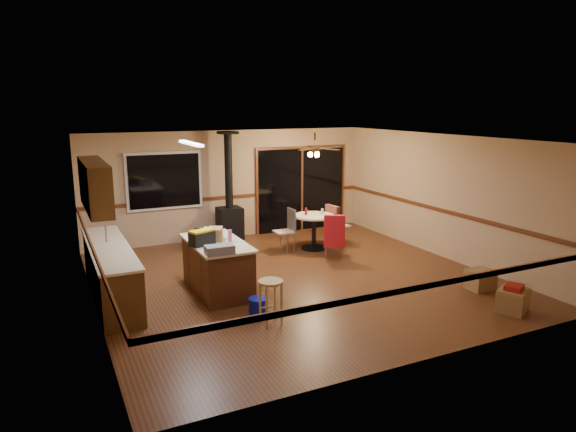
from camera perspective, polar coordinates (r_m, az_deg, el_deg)
floor at (r=9.67m, az=0.78°, el=-7.02°), size 7.00×7.00×0.00m
ceiling at (r=9.14m, az=0.83°, el=8.55°), size 7.00×7.00×0.00m
wall_back at (r=12.50m, az=-6.39°, el=3.49°), size 7.00×0.00×7.00m
wall_front at (r=6.48m, az=14.81°, el=-5.17°), size 7.00×0.00×7.00m
wall_left at (r=8.40m, az=-21.11°, el=-1.60°), size 0.00×7.00×7.00m
wall_right at (r=11.30m, az=16.91°, el=2.09°), size 0.00×7.00×7.00m
chair_rail at (r=9.38m, az=0.80°, el=-1.25°), size 7.00×7.00×0.08m
window at (r=11.99m, az=-13.57°, el=3.82°), size 1.72×0.10×1.32m
sliding_door at (r=13.23m, az=1.50°, el=2.96°), size 2.52×0.10×2.10m
lower_cabinets at (r=9.13m, az=-19.08°, el=-6.04°), size 0.60×3.00×0.86m
countertop at (r=9.01m, az=-19.28°, el=-3.32°), size 0.64×3.04×0.04m
upper_cabinets at (r=8.99m, az=-20.68°, el=3.20°), size 0.35×2.00×0.80m
kitchen_island at (r=8.99m, az=-7.85°, el=-5.60°), size 0.88×1.68×0.90m
wood_stove at (r=12.12m, az=-6.51°, el=0.47°), size 0.55×0.50×2.52m
ceiling_fan at (r=11.25m, az=2.99°, el=7.26°), size 0.24×0.24×0.55m
fluorescent_strip at (r=8.78m, az=-10.74°, el=7.92°), size 0.10×1.20×0.04m
toolbox_grey at (r=8.13m, az=-7.62°, el=-3.72°), size 0.46×0.26×0.14m
toolbox_black at (r=8.67m, az=-9.54°, el=-2.48°), size 0.46×0.34×0.23m
toolbox_yellow_lid at (r=8.63m, az=-9.57°, el=-1.65°), size 0.45×0.33×0.03m
box_on_island at (r=8.93m, az=-8.10°, el=-2.00°), size 0.35×0.40×0.22m
bottle_dark at (r=8.77m, az=-10.02°, el=-2.13°), size 0.09×0.09×0.28m
bottle_pink at (r=8.82m, az=-6.46°, el=-2.19°), size 0.07×0.07×0.21m
bottle_white at (r=9.29m, az=-9.13°, el=-1.67°), size 0.07×0.07×0.16m
bar_stool at (r=7.69m, az=-1.92°, el=-9.55°), size 0.46×0.46×0.67m
blue_bucket at (r=8.13m, az=-3.32°, el=-9.93°), size 0.31×0.31×0.25m
dining_table at (r=11.52m, az=2.90°, el=-1.10°), size 0.92×0.92×0.78m
glass_red at (r=11.46m, az=2.02°, el=0.54°), size 0.08×0.08×0.17m
glass_cream at (r=11.49m, az=3.82°, el=0.48°), size 0.06×0.06×0.14m
chair_left at (r=11.33m, az=0.02°, el=-1.02°), size 0.41×0.40×0.51m
chair_near at (r=10.78m, az=5.17°, el=-1.71°), size 0.58×0.60×0.70m
chair_right at (r=11.78m, az=5.05°, el=-0.50°), size 0.51×0.47×0.70m
box_under_window at (r=11.79m, az=-10.44°, el=-2.73°), size 0.47×0.38×0.36m
box_corner_a at (r=8.90m, az=23.69°, el=-8.60°), size 0.61×0.57×0.36m
box_corner_b at (r=9.72m, az=20.57°, el=-6.62°), size 0.44×0.38×0.35m
box_small_red at (r=8.83m, az=23.81°, el=-7.25°), size 0.37×0.35×0.08m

